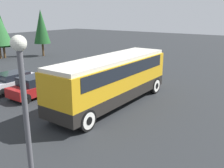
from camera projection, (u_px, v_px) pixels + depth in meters
The scene contains 7 objects.
ground_plane at pixel (112, 105), 16.32m from camera, with size 120.00×120.00×0.00m, color #26282B.
tour_bus at pixel (113, 76), 15.87m from camera, with size 9.74×2.62×3.16m.
parked_car_near at pixel (36, 86), 17.90m from camera, with size 4.05×1.82×1.50m.
parked_car_mid at pixel (15, 81), 19.34m from camera, with size 4.16×1.93×1.41m.
lamp_post at pixel (24, 98), 7.08m from camera, with size 0.44×0.44×5.23m.
tree_left at pixel (41, 27), 33.86m from camera, with size 2.20×2.20×6.28m.
tree_right at pixel (2, 31), 32.41m from camera, with size 2.09×2.09×5.57m.
Camera 1 is at (-12.45, -8.93, 5.79)m, focal length 40.00 mm.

